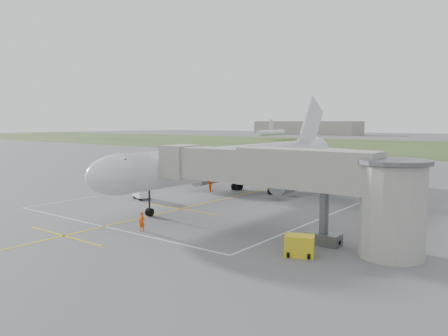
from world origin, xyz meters
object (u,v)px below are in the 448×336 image
Objects in this scene: jet_bridge at (297,180)px; baggage_cart at (142,192)px; ramp_worker_nose at (142,222)px; airliner at (239,161)px; gpu_unit at (300,246)px; ramp_worker_wing at (211,184)px.

jet_bridge is 8.15× the size of baggage_cart.
baggage_cart is at bearing 127.69° from ramp_worker_nose.
jet_bridge is (15.72, -14.25, 0.35)m from airliner.
ramp_worker_nose is (-11.77, -5.57, -3.92)m from jet_bridge.
airliner reaches higher than baggage_cart.
jet_bridge is at bearing 98.45° from gpu_unit.
baggage_cart is 15.83m from ramp_worker_nose.
gpu_unit is 1.41× the size of ramp_worker_nose.
baggage_cart reaches higher than ramp_worker_nose.
baggage_cart is at bearing -130.22° from airliner.
gpu_unit is (17.92, -17.97, -3.66)m from airliner.
gpu_unit is 14.09m from ramp_worker_nose.
airliner is 25.64m from gpu_unit.
ramp_worker_wing is at bearing 144.38° from jet_bridge.
gpu_unit is at bearing -59.45° from jet_bridge.
airliner is 16.28× the size of baggage_cart.
ramp_worker_nose is (3.95, -19.82, -3.57)m from airliner.
jet_bridge is 12.08× the size of ramp_worker_wing.
ramp_worker_wing is at bearing 103.12° from ramp_worker_nose.
airliner reaches higher than jet_bridge.
gpu_unit is at bearing -45.09° from airliner.
ramp_worker_nose reaches higher than gpu_unit.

